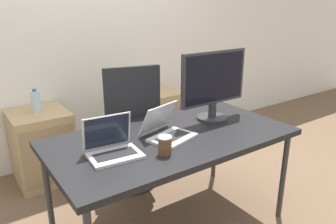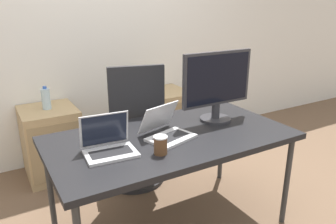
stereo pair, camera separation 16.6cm
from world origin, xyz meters
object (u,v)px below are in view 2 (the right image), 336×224
cabinet_right (165,120)px  laptop_right (167,131)px  coffee_cup_brown (161,145)px  monitor (217,85)px  office_chair (134,139)px  cabinet_left (51,142)px  laptop_left (109,145)px  coffee_cup_white (156,117)px  water_bottle (46,99)px

cabinet_right → laptop_right: laptop_right is taller
cabinet_right → coffee_cup_brown: size_ratio=5.95×
laptop_right → monitor: (0.47, 0.09, 0.23)m
office_chair → cabinet_right: (0.62, 0.54, -0.10)m
cabinet_left → cabinet_right: same height
laptop_left → cabinet_right: bearing=49.1°
cabinet_left → monitor: bearing=-48.9°
laptop_left → laptop_right: (0.41, 0.03, -0.00)m
laptop_right → office_chair: bearing=84.0°
coffee_cup_white → coffee_cup_brown: (-0.21, -0.46, 0.01)m
water_bottle → monitor: (1.00, -1.15, 0.25)m
water_bottle → laptop_right: bearing=-66.9°
laptop_left → monitor: size_ratio=0.54×
monitor → coffee_cup_white: bearing=157.6°
monitor → coffee_cup_brown: monitor is taller
water_bottle → laptop_left: size_ratio=0.67×
cabinet_left → laptop_right: 1.42m
laptop_left → laptop_right: size_ratio=0.85×
cabinet_left → water_bottle: (-0.00, 0.00, 0.42)m
water_bottle → laptop_left: laptop_left is taller
coffee_cup_brown → cabinet_left: bearing=104.5°
monitor → office_chair: bearing=123.3°
cabinet_left → coffee_cup_brown: bearing=-75.5°
coffee_cup_brown → cabinet_right: bearing=59.5°
office_chair → monitor: 0.93m
water_bottle → laptop_left: 1.28m
office_chair → coffee_cup_brown: (-0.23, -0.90, 0.35)m
laptop_right → monitor: size_ratio=0.63×
laptop_left → coffee_cup_white: bearing=32.3°
cabinet_left → laptop_left: 1.36m
monitor → coffee_cup_white: monitor is taller
office_chair → coffee_cup_white: bearing=-92.1°
laptop_right → coffee_cup_white: laptop_right is taller
water_bottle → coffee_cup_brown: water_bottle is taller
cabinet_left → cabinet_right: 1.22m
water_bottle → coffee_cup_white: water_bottle is taller
laptop_right → laptop_left: bearing=-175.3°
laptop_right → coffee_cup_brown: (-0.16, -0.20, 0.01)m
laptop_left → monitor: bearing=8.1°
monitor → cabinet_left: bearing=131.1°
cabinet_right → monitor: 1.35m
laptop_right → coffee_cup_brown: bearing=-128.1°
cabinet_left → cabinet_right: (1.22, 0.00, 0.00)m
cabinet_left → coffee_cup_white: (0.59, -0.98, 0.45)m
office_chair → laptop_left: bearing=-123.4°
cabinet_left → water_bottle: 0.42m
cabinet_right → laptop_right: 1.49m
cabinet_left → cabinet_right: bearing=0.0°
laptop_right → coffee_cup_white: 0.27m
cabinet_right → water_bottle: bearing=179.9°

